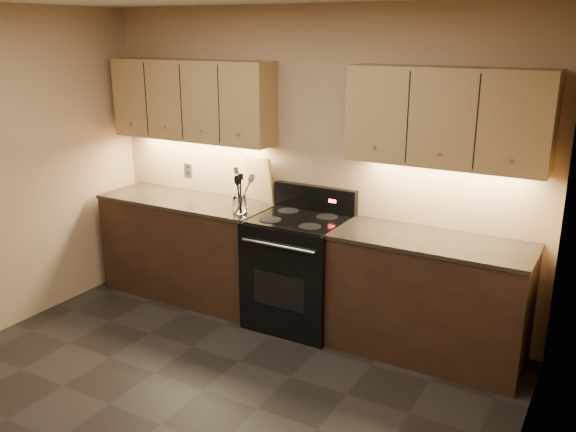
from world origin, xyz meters
name	(u,v)px	position (x,y,z in m)	size (l,w,h in m)	color
floor	(161,424)	(0.00, 0.00, 0.00)	(4.00, 4.00, 0.00)	black
wall_back	(309,165)	(0.00, 2.00, 1.30)	(4.00, 0.04, 2.60)	tan
wall_right	(511,303)	(2.00, 0.00, 1.30)	(0.04, 4.00, 2.60)	tan
counter_left	(188,247)	(-1.10, 1.70, 0.47)	(1.62, 0.62, 0.93)	black
counter_right	(428,298)	(1.18, 1.70, 0.47)	(1.46, 0.62, 0.93)	black
stove	(299,270)	(0.08, 1.68, 0.48)	(0.76, 0.68, 1.14)	black
upper_cab_left	(192,100)	(-1.10, 1.85, 1.80)	(1.60, 0.30, 0.70)	tan
upper_cab_right	(447,117)	(1.18, 1.85, 1.80)	(1.44, 0.30, 0.70)	tan
outlet_plate	(188,170)	(-1.30, 1.99, 1.12)	(0.09, 0.01, 0.12)	#B2B5BA
utensil_crock	(240,205)	(-0.42, 1.56, 1.00)	(0.14, 0.14, 0.15)	white
cutting_board	(259,179)	(-0.48, 1.97, 1.14)	(0.33, 0.02, 0.42)	tan
wooden_spoon	(236,191)	(-0.45, 1.55, 1.12)	(0.06, 0.06, 0.34)	tan
black_spoon	(240,194)	(-0.42, 1.58, 1.10)	(0.06, 0.06, 0.30)	black
black_turner	(240,193)	(-0.40, 1.54, 1.11)	(0.08, 0.08, 0.33)	black
steel_spatula	(244,189)	(-0.38, 1.59, 1.14)	(0.08, 0.08, 0.39)	silver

